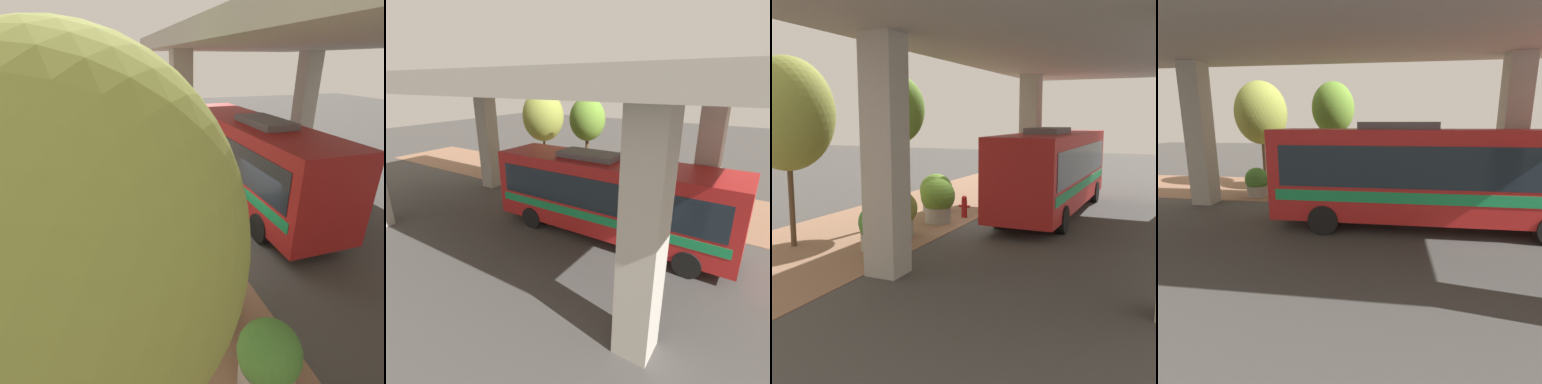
# 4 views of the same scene
# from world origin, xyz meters

# --- Properties ---
(ground_plane) EXTENTS (80.00, 80.00, 0.00)m
(ground_plane) POSITION_xyz_m (0.00, 0.00, 0.00)
(ground_plane) COLOR #474442
(ground_plane) RESTS_ON ground
(sidewalk_strip) EXTENTS (6.00, 40.00, 0.02)m
(sidewalk_strip) POSITION_xyz_m (-3.00, 0.00, 0.01)
(sidewalk_strip) COLOR #936B51
(sidewalk_strip) RESTS_ON ground
(overpass) EXTENTS (9.40, 20.98, 6.72)m
(overpass) POSITION_xyz_m (4.00, 0.00, 5.93)
(overpass) COLOR #ADA89E
(overpass) RESTS_ON ground
(bus) EXTENTS (2.68, 10.44, 3.66)m
(bus) POSITION_xyz_m (2.51, 3.15, 1.98)
(bus) COLOR #B21E1E
(bus) RESTS_ON ground
(fire_hydrant) EXTENTS (0.48, 0.23, 0.92)m
(fire_hydrant) POSITION_xyz_m (-0.55, 0.79, 0.47)
(fire_hydrant) COLOR #B21919
(fire_hydrant) RESTS_ON ground
(planter_front) EXTENTS (1.21, 1.21, 1.59)m
(planter_front) POSITION_xyz_m (-1.31, -2.92, 0.83)
(planter_front) COLOR #ADA89E
(planter_front) RESTS_ON ground
(planter_middle) EXTENTS (1.42, 1.42, 1.68)m
(planter_middle) POSITION_xyz_m (-2.13, 1.37, 0.82)
(planter_middle) COLOR #ADA89E
(planter_middle) RESTS_ON ground
(planter_back) EXTENTS (1.16, 1.16, 1.46)m
(planter_back) POSITION_xyz_m (-1.03, -4.71, 0.71)
(planter_back) COLOR #ADA89E
(planter_back) RESTS_ON ground
(planter_extra) EXTENTS (1.34, 1.34, 1.73)m
(planter_extra) POSITION_xyz_m (-1.10, -0.49, 0.90)
(planter_extra) COLOR #ADA89E
(planter_extra) RESTS_ON ground
(street_tree_near) EXTENTS (2.91, 2.91, 5.92)m
(street_tree_near) POSITION_xyz_m (-3.72, -5.44, 4.16)
(street_tree_near) COLOR brown
(street_tree_near) RESTS_ON ground
(street_tree_far) EXTENTS (2.16, 2.16, 5.65)m
(street_tree_far) POSITION_xyz_m (-2.54, -1.06, 4.32)
(street_tree_far) COLOR brown
(street_tree_far) RESTS_ON ground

